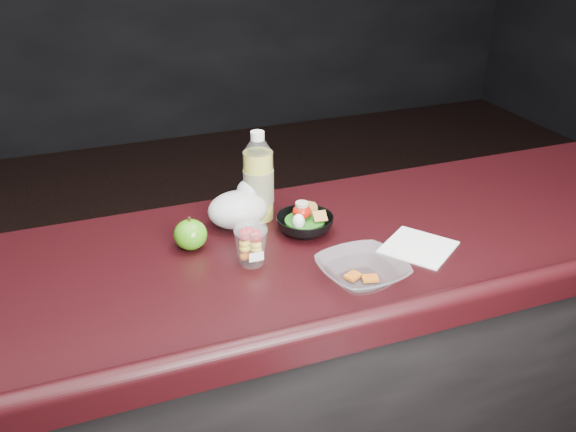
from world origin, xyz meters
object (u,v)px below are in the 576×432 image
at_px(fruit_cup, 251,242).
at_px(takeout_bowl, 362,272).
at_px(lemonade_bottle, 259,183).
at_px(green_apple, 190,235).
at_px(snack_bowl, 304,223).

bearing_deg(fruit_cup, takeout_bowl, -37.36).
height_order(lemonade_bottle, fruit_cup, lemonade_bottle).
height_order(lemonade_bottle, takeout_bowl, lemonade_bottle).
relative_size(fruit_cup, green_apple, 1.34).
distance_m(lemonade_bottle, fruit_cup, 0.25).
height_order(snack_bowl, takeout_bowl, snack_bowl).
xyz_separation_m(lemonade_bottle, fruit_cup, (-0.10, -0.22, -0.05)).
relative_size(lemonade_bottle, green_apple, 2.86).
bearing_deg(green_apple, lemonade_bottle, 24.94).
bearing_deg(green_apple, takeout_bowl, -40.85).
height_order(lemonade_bottle, green_apple, lemonade_bottle).
relative_size(fruit_cup, takeout_bowl, 0.53).
xyz_separation_m(fruit_cup, green_apple, (-0.12, 0.12, -0.02)).
bearing_deg(takeout_bowl, fruit_cup, 142.64).
distance_m(fruit_cup, green_apple, 0.17).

